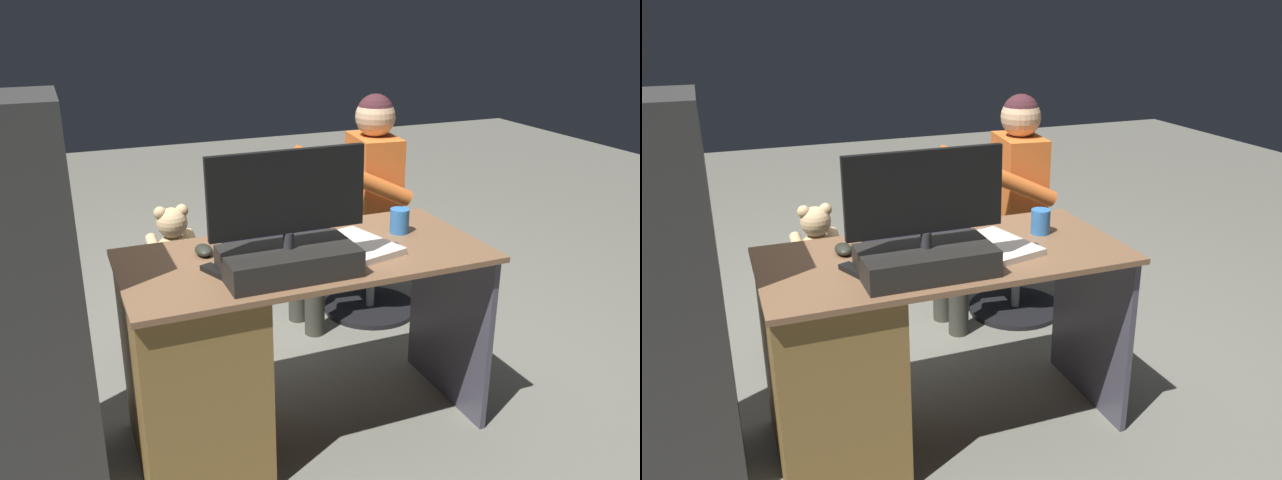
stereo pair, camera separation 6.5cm
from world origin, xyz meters
TOP-DOWN VIEW (x-y plane):
  - ground_plane at (0.00, 0.00)m, footprint 10.00×10.00m
  - desk at (0.34, 0.44)m, footprint 1.29×0.62m
  - monitor at (0.12, 0.59)m, footprint 0.52×0.24m
  - keyboard at (0.04, 0.32)m, footprint 0.42×0.14m
  - computer_mouse at (0.33, 0.31)m, footprint 0.06×0.10m
  - cup at (-0.41, 0.37)m, footprint 0.07×0.07m
  - tv_remote at (0.33, 0.51)m, footprint 0.10×0.16m
  - notebook_binder at (-0.18, 0.47)m, footprint 0.29×0.35m
  - office_chair_teddy at (0.34, -0.27)m, footprint 0.50×0.50m
  - teddy_bear at (0.34, -0.28)m, footprint 0.21×0.22m
  - visitor_chair at (-0.69, -0.39)m, footprint 0.49×0.49m
  - person at (-0.61, -0.38)m, footprint 0.56×0.52m
  - equipment_rack at (0.97, 0.39)m, footprint 0.44×0.36m

SIDE VIEW (x-z plane):
  - ground_plane at x=0.00m, z-range 0.00..0.00m
  - visitor_chair at x=-0.69m, z-range 0.02..0.46m
  - office_chair_teddy at x=0.34m, z-range 0.03..0.46m
  - desk at x=0.34m, z-range 0.02..0.75m
  - teddy_bear at x=0.34m, z-range 0.42..0.72m
  - equipment_rack at x=0.97m, z-range 0.00..1.32m
  - person at x=-0.61m, z-range 0.10..1.24m
  - tv_remote at x=0.33m, z-range 0.73..0.74m
  - keyboard at x=0.04m, z-range 0.73..0.75m
  - notebook_binder at x=-0.18m, z-range 0.73..0.75m
  - computer_mouse at x=0.33m, z-range 0.73..0.76m
  - cup at x=-0.41m, z-range 0.73..0.82m
  - monitor at x=0.12m, z-range 0.63..1.04m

